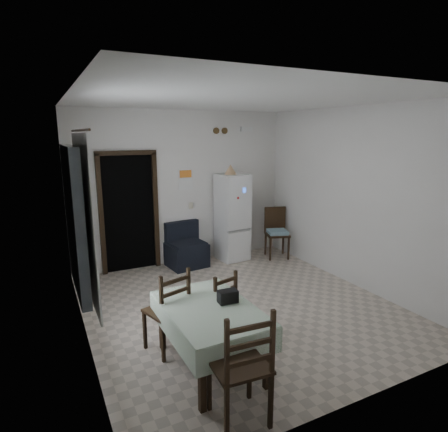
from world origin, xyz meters
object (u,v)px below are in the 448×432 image
corner_chair (277,233)px  fridge (232,217)px  navy_seat (186,245)px  dining_chair_far_right (217,304)px  dining_table (210,337)px  dining_chair_near_head (239,363)px  dining_chair_far_left (166,309)px

corner_chair → fridge: bearing=177.3°
navy_seat → dining_chair_far_right: bearing=-108.9°
corner_chair → dining_table: bearing=-116.7°
corner_chair → dining_chair_far_right: corner_chair is taller
navy_seat → dining_chair_near_head: dining_chair_near_head is taller
dining_table → dining_chair_far_left: size_ratio=1.33×
fridge → dining_chair_far_right: (-1.55, -2.54, -0.42)m
corner_chair → dining_table: 3.87m
navy_seat → dining_chair_far_left: (-1.21, -2.53, 0.09)m
dining_chair_far_left → dining_chair_near_head: 1.36m
fridge → dining_table: size_ratio=1.27×
corner_chair → dining_chair_far_right: 3.27m
fridge → dining_chair_far_left: fridge is taller
dining_chair_far_right → navy_seat: bearing=-117.6°
dining_chair_far_left → dining_chair_far_right: 0.64m
dining_chair_far_left → fridge: bearing=-148.1°
fridge → dining_table: bearing=-125.6°
dining_chair_far_right → corner_chair: bearing=-152.2°
fridge → corner_chair: 0.98m
fridge → dining_chair_far_right: 3.00m
fridge → navy_seat: 1.07m
fridge → corner_chair: fridge is taller
navy_seat → corner_chair: size_ratio=0.82×
navy_seat → dining_chair_far_left: size_ratio=0.82×
dining_chair_far_right → dining_chair_near_head: bearing=57.5°
dining_table → dining_chair_near_head: 0.83m
corner_chair → dining_chair_far_left: 3.75m
corner_chair → dining_chair_far_right: (-2.40, -2.21, -0.07)m
dining_chair_far_left → dining_chair_near_head: size_ratio=0.91×
navy_seat → dining_chair_far_left: dining_chair_far_left is taller
dining_chair_near_head → fridge: bearing=-113.0°
dining_chair_near_head → dining_table: bearing=-92.3°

